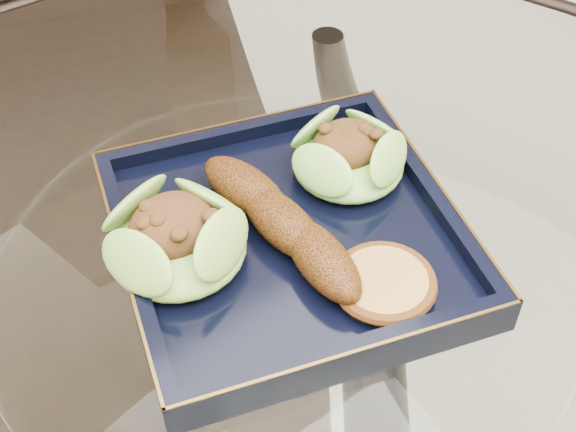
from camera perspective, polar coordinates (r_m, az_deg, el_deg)
dining_table at (r=0.76m, az=-0.29°, el=-14.57°), size 1.13×1.13×0.77m
dining_chair at (r=1.05m, az=-14.69°, el=4.14°), size 0.60×0.60×1.05m
navy_plate at (r=0.66m, az=0.00°, el=-1.81°), size 0.34×0.34×0.02m
lettuce_wrap_left at (r=0.63m, az=-7.94°, el=-1.78°), size 0.12×0.12×0.04m
lettuce_wrap_right at (r=0.69m, az=4.31°, el=4.13°), size 0.11×0.11×0.03m
roasted_plantain at (r=0.64m, az=-0.40°, el=-0.47°), size 0.04×0.18×0.03m
crumb_patty at (r=0.61m, az=6.83°, el=-4.84°), size 0.08×0.08×0.01m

